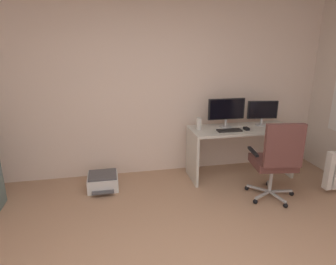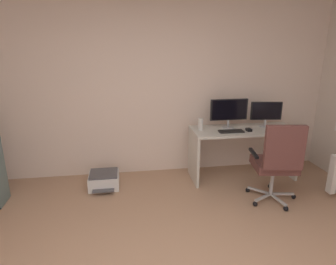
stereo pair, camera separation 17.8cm
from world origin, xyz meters
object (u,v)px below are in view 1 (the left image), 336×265
Objects in this scene: desk at (241,141)px; printer at (103,181)px; monitor_secondary at (262,111)px; desktop_speaker at (199,124)px; monitor_main at (226,110)px; keyboard at (229,130)px; computer_mouse at (246,129)px; office_chair at (277,158)px.

desk is 2.05m from printer.
desktop_speaker is at bearing -177.24° from monitor_secondary.
desktop_speaker is (-0.42, -0.05, -0.17)m from monitor_main.
monitor_main is at bearing -179.99° from monitor_secondary.
keyboard is 3.40× the size of computer_mouse.
office_chair is at bearing -19.73° from printer.
keyboard is 0.77m from office_chair.
office_chair is 2.29m from printer.
monitor_main reaches higher than keyboard.
desktop_speaker is 1.14m from office_chair.
desktop_speaker is 0.16× the size of office_chair.
monitor_secondary reaches higher than desk.
desktop_speaker is (-0.40, 0.16, 0.07)m from keyboard.
keyboard is 0.43m from desktop_speaker.
desktop_speaker is at bearing 131.90° from office_chair.
monitor_secondary is at bearing 74.11° from office_chair.
desk is 0.50m from monitor_main.
desktop_speaker is at bearing 2.89° from printer.
computer_mouse is at bearing -12.56° from desktop_speaker.
monitor_secondary is 0.43m from computer_mouse.
desk is at bearing -3.34° from desktop_speaker.
office_chair is at bearing -62.06° from keyboard.
keyboard is at bearing -2.87° from printer.
office_chair reaches higher than desk.
desk is 2.77× the size of monitor_main.
monitor_secondary is 4.48× the size of computer_mouse.
printer is (-1.37, -0.07, -0.72)m from desktop_speaker.
desk is 15.00× the size of computer_mouse.
printer is at bearing -177.11° from desktop_speaker.
office_chair reaches higher than computer_mouse.
monitor_secondary is 1.32× the size of keyboard.
computer_mouse is at bearing -79.14° from desk.
monitor_main is at bearing 158.40° from desk.
monitor_main reaches higher than desktop_speaker.
computer_mouse is 0.71m from office_chair.
keyboard is at bearing -97.23° from monitor_main.
monitor_secondary is (0.35, 0.08, 0.41)m from desk.
monitor_main is 0.57m from monitor_secondary.
desktop_speaker is at bearing 167.64° from computer_mouse.
desktop_speaker reaches higher than keyboard.
monitor_main is 0.32m from keyboard.
keyboard is (-0.59, -0.21, -0.20)m from monitor_secondary.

